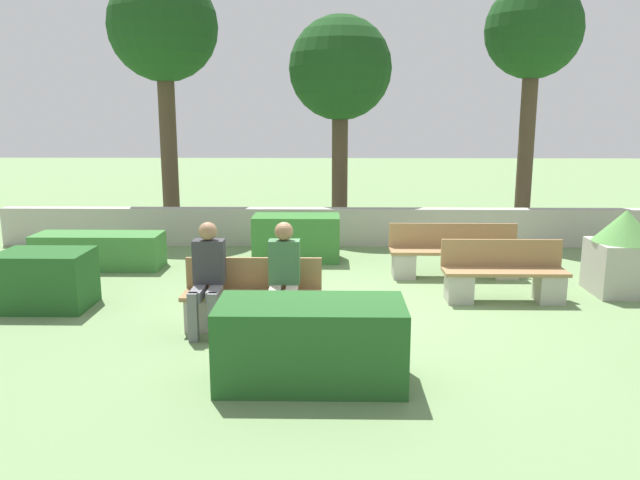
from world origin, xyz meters
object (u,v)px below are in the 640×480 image
Objects in this scene: planter_corner_left at (623,251)px; person_seated_woman at (208,272)px; tree_leftmost at (163,31)px; person_seated_man at (284,272)px; bench_left_side at (504,279)px; tree_center_left at (340,71)px; bench_right_side at (454,256)px; bench_front at (252,303)px; tree_center_right at (533,36)px.

person_seated_woman is at bearing -163.08° from planter_corner_left.
person_seated_man is at bearing -65.82° from tree_leftmost.
person_seated_man is 1.00× the size of person_seated_woman.
bench_left_side is 7.02m from tree_center_left.
bench_right_side is at bearing 37.46° from person_seated_woman.
bench_left_side is 1.29× the size of person_seated_man.
tree_center_left reaches higher than person_seated_man.
planter_corner_left reaches higher than bench_right_side.
bench_right_side is at bearing 158.10° from planter_corner_left.
bench_front and bench_right_side have the same top height.
tree_center_left is at bearing 169.84° from tree_center_right.
bench_right_side is 5.79m from tree_center_left.
bench_left_side is 1.42m from bench_right_side.
tree_center_right is at bearing -10.16° from tree_center_left.
person_seated_woman is 1.07× the size of planter_corner_left.
tree_leftmost is at bearing 114.18° from person_seated_man.
bench_left_side is at bearing -42.38° from tree_leftmost.
person_seated_woman reaches higher than bench_front.
tree_leftmost is at bearing 137.67° from bench_left_side.
tree_center_left is (-1.84, 4.44, 3.24)m from bench_right_side.
tree_center_right is at bearing 70.92° from bench_left_side.
tree_center_left is 0.89× the size of tree_center_right.
planter_corner_left is (4.91, 1.78, -0.11)m from person_seated_man.
bench_front is 5.58m from planter_corner_left.
tree_center_left reaches higher than planter_corner_left.
bench_front is at bearing -160.46° from bench_left_side.
tree_leftmost is at bearing 107.57° from person_seated_woman.
tree_center_right is at bearing 54.61° from bench_right_side.
bench_front is 0.30× the size of tree_leftmost.
bench_left_side is 0.36× the size of tree_center_left.
tree_leftmost reaches higher than person_seated_woman.
tree_leftmost is 1.20× the size of tree_center_left.
tree_center_left is at bearing 127.70° from planter_corner_left.
tree_center_right is at bearing 91.31° from planter_corner_left.
bench_front is 0.32× the size of tree_center_right.
bench_front is 0.81× the size of bench_right_side.
tree_center_right is (1.75, 5.06, 3.92)m from bench_left_side.
person_seated_man is at bearing -18.35° from bench_front.
person_seated_woman is 0.28× the size of tree_center_left.
bench_right_side is 0.39× the size of tree_center_right.
bench_front is at bearing -162.85° from planter_corner_left.
person_seated_woman is at bearing -179.97° from person_seated_man.
tree_leftmost reaches higher than planter_corner_left.
bench_front is 1.36× the size of planter_corner_left.
bench_right_side is at bearing 46.10° from person_seated_man.
bench_left_side is at bearing -76.21° from bench_right_side.
tree_center_right reaches higher than bench_front.
bench_left_side is (3.46, 1.23, 0.00)m from bench_front.
person_seated_man reaches higher than planter_corner_left.
bench_right_side is 3.78m from person_seated_man.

